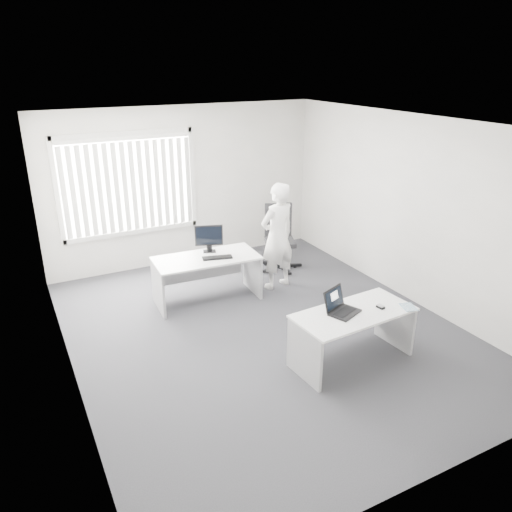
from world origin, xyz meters
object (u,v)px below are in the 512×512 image
desk_near (353,326)px  desk_far (207,269)px  office_chair (279,248)px  person (277,236)px  monitor (209,239)px  laptop (345,303)px

desk_near → desk_far: 2.56m
office_chair → person: bearing=-102.4°
desk_far → office_chair: (1.65, 0.63, -0.16)m
person → monitor: bearing=-24.2°
desk_near → person: size_ratio=0.88×
office_chair → laptop: bearing=-85.0°
office_chair → person: (-0.45, -0.69, 0.52)m
person → laptop: (-0.39, -2.31, -0.05)m
desk_near → laptop: (-0.13, 0.02, 0.33)m
desk_near → office_chair: (0.71, 3.02, -0.14)m
laptop → office_chair: bearing=52.6°
desk_near → desk_far: size_ratio=0.95×
desk_far → monitor: (0.13, 0.20, 0.42)m
desk_near → office_chair: size_ratio=1.34×
desk_far → laptop: laptop is taller
desk_near → monitor: 2.74m
office_chair → monitor: size_ratio=2.67×
desk_near → desk_far: bearing=107.9°
person → laptop: size_ratio=4.73×
monitor → desk_near: bearing=-53.1°
monitor → desk_far: bearing=-104.4°
monitor → laptop: bearing=-55.5°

